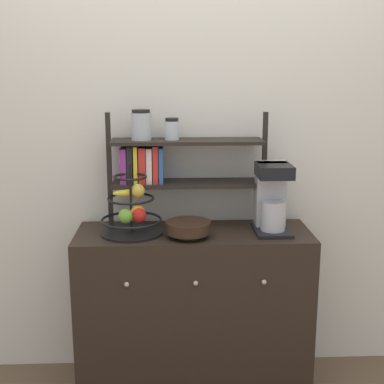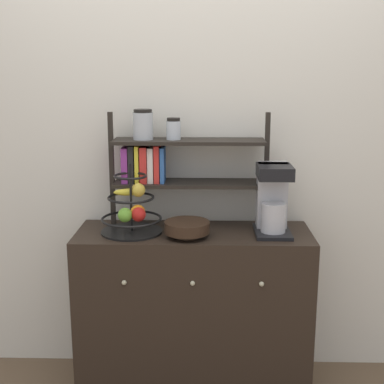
% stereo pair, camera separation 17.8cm
% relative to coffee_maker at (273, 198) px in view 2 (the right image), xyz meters
% --- Properties ---
extents(wall_back, '(7.00, 0.05, 2.60)m').
position_rel_coffee_maker_xyz_m(wall_back, '(-0.40, 0.25, 0.26)').
color(wall_back, silver).
rests_on(wall_back, ground_plane).
extents(sideboard, '(1.20, 0.44, 0.86)m').
position_rel_coffee_maker_xyz_m(sideboard, '(-0.40, -0.01, -0.61)').
color(sideboard, black).
rests_on(sideboard, ground_plane).
extents(coffee_maker, '(0.18, 0.25, 0.35)m').
position_rel_coffee_maker_xyz_m(coffee_maker, '(0.00, 0.00, 0.00)').
color(coffee_maker, black).
rests_on(coffee_maker, sideboard).
extents(fruit_stand, '(0.31, 0.31, 0.35)m').
position_rel_coffee_maker_xyz_m(fruit_stand, '(-0.70, -0.03, -0.06)').
color(fruit_stand, black).
rests_on(fruit_stand, sideboard).
extents(wooden_bowl, '(0.22, 0.22, 0.08)m').
position_rel_coffee_maker_xyz_m(wooden_bowl, '(-0.43, -0.09, -0.13)').
color(wooden_bowl, black).
rests_on(wooden_bowl, sideboard).
extents(shelf_hutch, '(0.83, 0.20, 0.61)m').
position_rel_coffee_maker_xyz_m(shelf_hutch, '(-0.54, 0.11, 0.18)').
color(shelf_hutch, black).
rests_on(shelf_hutch, sideboard).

